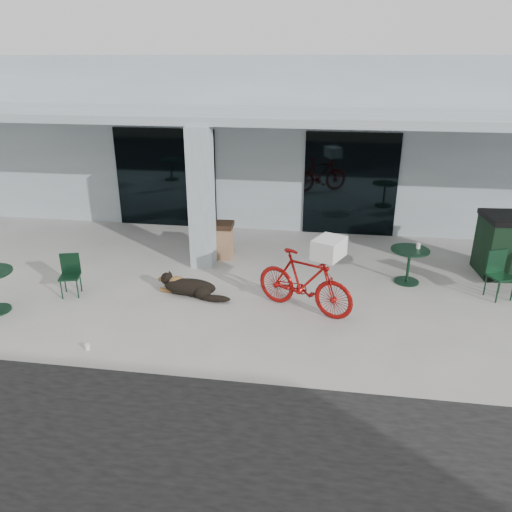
% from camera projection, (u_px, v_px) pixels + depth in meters
% --- Properties ---
extents(ground, '(80.00, 80.00, 0.00)m').
position_uv_depth(ground, '(253.00, 317.00, 9.19)').
color(ground, '#B2AFA8').
rests_on(ground, ground).
extents(building, '(22.00, 7.00, 4.50)m').
position_uv_depth(building, '(293.00, 130.00, 16.16)').
color(building, '#B2C1CA').
rests_on(building, ground).
extents(storefront_glass_left, '(2.80, 0.06, 2.70)m').
position_uv_depth(storefront_glass_left, '(166.00, 178.00, 13.71)').
color(storefront_glass_left, black).
rests_on(storefront_glass_left, ground).
extents(storefront_glass_right, '(2.40, 0.06, 2.70)m').
position_uv_depth(storefront_glass_right, '(350.00, 185.00, 13.01)').
color(storefront_glass_right, black).
rests_on(storefront_glass_right, ground).
extents(column, '(0.50, 0.50, 3.12)m').
position_uv_depth(column, '(201.00, 199.00, 10.93)').
color(column, '#B2C1CA').
rests_on(column, ground).
extents(overhang, '(22.00, 2.80, 0.18)m').
position_uv_depth(overhang, '(277.00, 116.00, 11.30)').
color(overhang, '#B2C1CA').
rests_on(overhang, column).
extents(bicycle, '(2.01, 1.32, 1.18)m').
position_uv_depth(bicycle, '(304.00, 282.00, 9.22)').
color(bicycle, '#980E0C').
rests_on(bicycle, ground).
extents(laundry_basket, '(0.65, 0.73, 0.35)m').
position_uv_depth(laundry_basket, '(329.00, 248.00, 8.70)').
color(laundry_basket, white).
rests_on(laundry_basket, bicycle).
extents(dog, '(1.27, 0.68, 0.40)m').
position_uv_depth(dog, '(190.00, 286.00, 9.95)').
color(dog, black).
rests_on(dog, ground).
extents(cup_near_dog, '(0.08, 0.08, 0.10)m').
position_uv_depth(cup_near_dog, '(87.00, 347.00, 8.15)').
color(cup_near_dog, white).
rests_on(cup_near_dog, ground).
extents(cafe_chair_near, '(0.47, 0.50, 0.84)m').
position_uv_depth(cafe_chair_near, '(70.00, 276.00, 9.88)').
color(cafe_chair_near, '#11321E').
rests_on(cafe_chair_near, ground).
extents(cafe_table_far, '(0.91, 0.91, 0.75)m').
position_uv_depth(cafe_table_far, '(408.00, 266.00, 10.47)').
color(cafe_table_far, '#11321E').
rests_on(cafe_table_far, ground).
extents(cafe_chair_far_a, '(0.59, 0.61, 0.95)m').
position_uv_depth(cafe_chair_far_a, '(501.00, 276.00, 9.74)').
color(cafe_chair_far_a, '#11321E').
rests_on(cafe_chair_far_a, ground).
extents(cup_on_table, '(0.10, 0.10, 0.12)m').
position_uv_depth(cup_on_table, '(418.00, 246.00, 10.36)').
color(cup_on_table, white).
rests_on(cup_on_table, cafe_table_far).
extents(trash_receptacle, '(0.52, 0.52, 0.86)m').
position_uv_depth(trash_receptacle, '(223.00, 240.00, 11.76)').
color(trash_receptacle, '#946D4D').
rests_on(trash_receptacle, ground).
extents(wheeled_bin, '(0.92, 1.12, 1.35)m').
position_uv_depth(wheeled_bin, '(501.00, 245.00, 10.77)').
color(wheeled_bin, black).
rests_on(wheeled_bin, ground).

